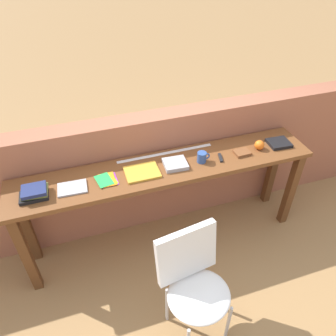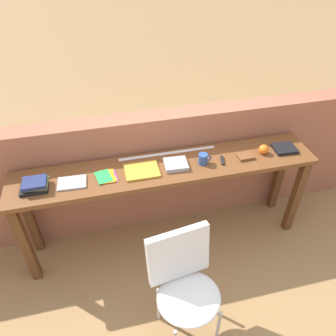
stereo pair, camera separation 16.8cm
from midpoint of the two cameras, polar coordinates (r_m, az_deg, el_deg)
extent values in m
plane|color=#9E7547|center=(3.09, -0.11, -16.04)|extent=(40.00, 40.00, 0.00)
cube|color=#9E5B42|center=(3.09, -3.83, -0.35)|extent=(6.00, 0.20, 1.17)
cube|color=brown|center=(2.66, -2.15, -0.08)|extent=(2.50, 0.44, 0.04)
cube|color=#5B341A|center=(2.86, -25.09, -13.65)|extent=(0.07, 0.07, 0.84)
cube|color=#5B341A|center=(3.29, 19.20, -3.65)|extent=(0.07, 0.07, 0.84)
cube|color=#5B341A|center=(3.08, -24.90, -9.08)|extent=(0.07, 0.07, 0.84)
cube|color=#5B341A|center=(3.48, 16.35, -0.33)|extent=(0.07, 0.07, 0.84)
ellipsoid|color=white|center=(2.39, 3.25, -21.38)|extent=(0.50, 0.48, 0.08)
cube|color=white|center=(2.28, 1.08, -14.68)|extent=(0.45, 0.17, 0.40)
cylinder|color=#B2B2B7|center=(2.60, 8.43, -25.20)|extent=(0.02, 0.02, 0.41)
cylinder|color=#B2B2B7|center=(2.64, -2.16, -22.79)|extent=(0.02, 0.02, 0.41)
cylinder|color=#B2B2B7|center=(2.72, 4.57, -20.01)|extent=(0.02, 0.02, 0.41)
cube|color=black|center=(2.58, -24.06, -4.52)|extent=(0.20, 0.14, 0.03)
cube|color=olive|center=(2.58, -23.94, -3.82)|extent=(0.19, 0.16, 0.02)
cube|color=navy|center=(2.56, -24.11, -3.60)|extent=(0.17, 0.15, 0.03)
cube|color=#9E9EA3|center=(2.56, -18.15, -3.39)|extent=(0.22, 0.16, 0.01)
cube|color=purple|center=(2.57, -12.13, -2.10)|extent=(0.13, 0.16, 0.00)
cube|color=yellow|center=(2.56, -12.26, -2.07)|extent=(0.14, 0.17, 0.00)
cube|color=orange|center=(2.56, -12.39, -2.04)|extent=(0.12, 0.16, 0.00)
cube|color=green|center=(2.56, -12.96, -2.11)|extent=(0.14, 0.17, 0.00)
cube|color=gold|center=(2.59, -6.39, -0.77)|extent=(0.27, 0.21, 0.02)
cube|color=#9E9EA3|center=(2.64, -0.55, 0.67)|extent=(0.19, 0.18, 0.04)
cylinder|color=#2D4C8C|center=(2.67, 4.11, 1.84)|extent=(0.08, 0.08, 0.09)
torus|color=#2D4C8C|center=(2.69, 4.98, 2.02)|extent=(0.06, 0.01, 0.06)
cube|color=black|center=(2.74, 7.40, 1.74)|extent=(0.05, 0.11, 0.02)
cube|color=brown|center=(2.83, 11.12, 2.60)|extent=(0.13, 0.11, 0.02)
sphere|color=orange|center=(2.90, 14.05, 3.88)|extent=(0.08, 0.08, 0.08)
cube|color=black|center=(3.02, 17.25, 4.13)|extent=(0.20, 0.17, 0.03)
cube|color=silver|center=(2.79, -2.20, 2.53)|extent=(0.84, 0.03, 0.00)
camera|label=1|loc=(0.08, -91.86, -1.48)|focal=35.00mm
camera|label=2|loc=(0.08, 88.14, 1.48)|focal=35.00mm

